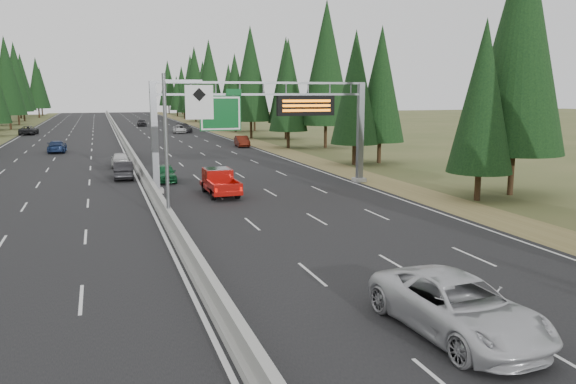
{
  "coord_description": "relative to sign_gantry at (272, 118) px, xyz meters",
  "views": [
    {
      "loc": [
        -3.38,
        -5.14,
        7.07
      ],
      "look_at": [
        5.12,
        20.0,
        2.37
      ],
      "focal_mm": 35.0,
      "sensor_mm": 36.0,
      "label": 1
    }
  ],
  "objects": [
    {
      "name": "car_onc_far",
      "position": [
        -23.42,
        64.45,
        -4.44
      ],
      "size": [
        2.92,
        5.57,
        1.5
      ],
      "primitive_type": "imported",
      "rotation": [
        0.0,
        0.0,
        3.06
      ],
      "color": "black",
      "rests_on": "road"
    },
    {
      "name": "hov_sign_pole",
      "position": [
        -8.33,
        -9.92,
        -0.54
      ],
      "size": [
        2.8,
        0.5,
        8.0
      ],
      "color": "slate",
      "rests_on": "road"
    },
    {
      "name": "car_ahead_dkgrey",
      "position": [
        2.34,
        61.33,
        -4.41
      ],
      "size": [
        2.38,
        5.46,
        1.56
      ],
      "primitive_type": "imported",
      "rotation": [
        0.0,
        0.0,
        0.04
      ],
      "color": "black",
      "rests_on": "road"
    },
    {
      "name": "tree_row_right",
      "position": [
        13.44,
        44.09,
        4.15
      ],
      "size": [
        11.82,
        238.65,
        18.73
      ],
      "color": "black",
      "rests_on": "ground"
    },
    {
      "name": "car_ahead_green",
      "position": [
        -7.42,
        5.12,
        -4.5
      ],
      "size": [
        1.75,
        4.1,
        1.38
      ],
      "primitive_type": "imported",
      "rotation": [
        0.0,
        0.0,
        -0.03
      ],
      "color": "#124F27",
      "rests_on": "road"
    },
    {
      "name": "road",
      "position": [
        -8.92,
        45.12,
        -5.23
      ],
      "size": [
        32.0,
        260.0,
        0.08
      ],
      "primitive_type": "cube",
      "color": "black",
      "rests_on": "ground"
    },
    {
      "name": "median_barrier",
      "position": [
        -8.92,
        45.12,
        -4.85
      ],
      "size": [
        0.7,
        260.0,
        0.85
      ],
      "color": "gray",
      "rests_on": "road"
    },
    {
      "name": "red_pickup",
      "position": [
        -4.49,
        -1.82,
        -4.21
      ],
      "size": [
        1.93,
        5.41,
        1.76
      ],
      "color": "black",
      "rests_on": "road"
    },
    {
      "name": "shoulder_right",
      "position": [
        8.88,
        45.12,
        -5.24
      ],
      "size": [
        3.6,
        260.0,
        0.06
      ],
      "primitive_type": "cube",
      "color": "olive",
      "rests_on": "ground"
    },
    {
      "name": "car_ahead_far",
      "position": [
        -3.36,
        83.53,
        -4.43
      ],
      "size": [
        1.8,
        4.45,
        1.51
      ],
      "primitive_type": "imported",
      "rotation": [
        0.0,
        0.0,
        -0.0
      ],
      "color": "black",
      "rests_on": "road"
    },
    {
      "name": "car_onc_near",
      "position": [
        -10.51,
        7.82,
        -4.47
      ],
      "size": [
        1.6,
        4.4,
        1.44
      ],
      "primitive_type": "imported",
      "rotation": [
        0.0,
        0.0,
        3.13
      ],
      "color": "black",
      "rests_on": "road"
    },
    {
      "name": "car_onc_white",
      "position": [
        -10.42,
        15.72,
        -4.47
      ],
      "size": [
        1.8,
        4.24,
        1.43
      ],
      "primitive_type": "imported",
      "rotation": [
        0.0,
        0.0,
        3.11
      ],
      "color": "silver",
      "rests_on": "road"
    },
    {
      "name": "car_ahead_white",
      "position": [
        1.34,
        60.16,
        -4.52
      ],
      "size": [
        2.67,
        5.0,
        1.34
      ],
      "primitive_type": "imported",
      "rotation": [
        0.0,
        0.0,
        -0.1
      ],
      "color": "beige",
      "rests_on": "road"
    },
    {
      "name": "sign_gantry",
      "position": [
        0.0,
        0.0,
        0.0
      ],
      "size": [
        16.75,
        0.98,
        7.8
      ],
      "color": "slate",
      "rests_on": "road"
    },
    {
      "name": "car_onc_blue",
      "position": [
        -17.02,
        31.91,
        -4.47
      ],
      "size": [
        2.03,
        4.93,
        1.43
      ],
      "primitive_type": "imported",
      "rotation": [
        0.0,
        0.0,
        3.14
      ],
      "color": "#16264D",
      "rests_on": "road"
    },
    {
      "name": "silver_minivan",
      "position": [
        -2.61,
        -26.88,
        -4.34
      ],
      "size": [
        3.2,
        6.28,
        1.7
      ],
      "primitive_type": "imported",
      "rotation": [
        0.0,
        0.0,
        0.06
      ],
      "color": "silver",
      "rests_on": "road"
    },
    {
      "name": "car_ahead_dkred",
      "position": [
        5.58,
        31.74,
        -4.48
      ],
      "size": [
        1.84,
        4.43,
        1.42
      ],
      "primitive_type": "imported",
      "rotation": [
        0.0,
        0.0,
        -0.08
      ],
      "color": "#52160B",
      "rests_on": "road"
    }
  ]
}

